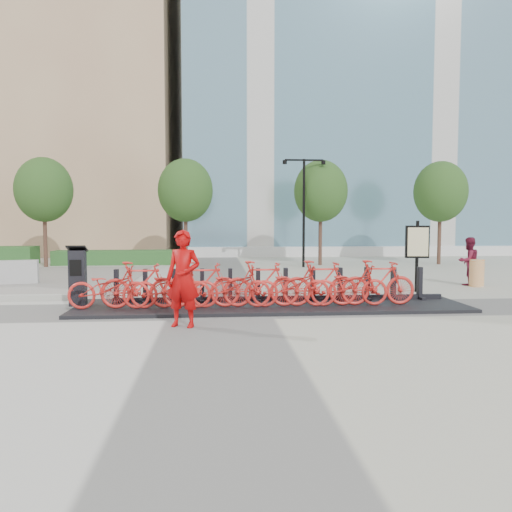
{
  "coord_description": "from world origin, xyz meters",
  "views": [
    {
      "loc": [
        -0.1,
        -11.93,
        2.14
      ],
      "look_at": [
        1.0,
        1.5,
        1.2
      ],
      "focal_mm": 35.0,
      "sensor_mm": 36.0,
      "label": 1
    }
  ],
  "objects": [
    {
      "name": "streetlamp",
      "position": [
        4.0,
        11.0,
        3.13
      ],
      "size": [
        2.0,
        0.2,
        5.0
      ],
      "color": "black",
      "rests_on": "ground"
    },
    {
      "name": "dock_pad",
      "position": [
        1.3,
        0.3,
        0.04
      ],
      "size": [
        9.6,
        2.4,
        0.08
      ],
      "primitive_type": "cube",
      "color": "black",
      "rests_on": "ground"
    },
    {
      "name": "ground",
      "position": [
        0.0,
        0.0,
        0.0
      ],
      "size": [
        120.0,
        120.0,
        0.0
      ],
      "primitive_type": "plane",
      "color": "#A0A08B"
    },
    {
      "name": "tree_1",
      "position": [
        -1.5,
        12.0,
        3.59
      ],
      "size": [
        2.6,
        2.6,
        5.1
      ],
      "color": "brown",
      "rests_on": "ground"
    },
    {
      "name": "tree_2",
      "position": [
        5.0,
        12.0,
        3.59
      ],
      "size": [
        2.6,
        2.6,
        5.1
      ],
      "color": "brown",
      "rests_on": "ground"
    },
    {
      "name": "worker_red",
      "position": [
        -0.75,
        -1.83,
        0.99
      ],
      "size": [
        0.83,
        0.68,
        1.97
      ],
      "primitive_type": "imported",
      "rotation": [
        0.0,
        0.0,
        -0.34
      ],
      "color": "#A90506",
      "rests_on": "ground"
    },
    {
      "name": "glass_building",
      "position": [
        14.0,
        26.0,
        12.0
      ],
      "size": [
        32.0,
        16.0,
        24.0
      ],
      "primitive_type": "cube",
      "color": "teal",
      "rests_on": "ground"
    },
    {
      "name": "bike_5",
      "position": [
        1.0,
        -0.05,
        0.64
      ],
      "size": [
        1.85,
        0.52,
        1.11
      ],
      "primitive_type": "imported",
      "rotation": [
        0.0,
        0.0,
        1.57
      ],
      "color": "red",
      "rests_on": "dock_pad"
    },
    {
      "name": "construction_barrel",
      "position": [
        8.47,
        3.73,
        0.45
      ],
      "size": [
        0.55,
        0.55,
        0.89
      ],
      "primitive_type": "cylinder",
      "rotation": [
        0.0,
        0.0,
        -0.21
      ],
      "color": "orange",
      "rests_on": "ground"
    },
    {
      "name": "bike_3",
      "position": [
        -0.44,
        -0.05,
        0.64
      ],
      "size": [
        1.85,
        0.52,
        1.11
      ],
      "primitive_type": "imported",
      "rotation": [
        0.0,
        0.0,
        1.57
      ],
      "color": "red",
      "rests_on": "dock_pad"
    },
    {
      "name": "bike_0",
      "position": [
        -2.6,
        -0.05,
        0.58
      ],
      "size": [
        1.91,
        0.67,
        1.0
      ],
      "primitive_type": "imported",
      "rotation": [
        0.0,
        0.0,
        1.57
      ],
      "color": "red",
      "rests_on": "dock_pad"
    },
    {
      "name": "jersey_barrier",
      "position": [
        -7.25,
        5.68,
        0.4
      ],
      "size": [
        2.12,
        1.01,
        0.79
      ],
      "primitive_type": "cube",
      "rotation": [
        0.0,
        0.0,
        0.23
      ],
      "color": "#B6B6B6",
      "rests_on": "ground"
    },
    {
      "name": "bike_4",
      "position": [
        0.28,
        -0.05,
        0.58
      ],
      "size": [
        1.91,
        0.67,
        1.0
      ],
      "primitive_type": "imported",
      "rotation": [
        0.0,
        0.0,
        1.57
      ],
      "color": "red",
      "rests_on": "dock_pad"
    },
    {
      "name": "bike_7",
      "position": [
        2.44,
        -0.05,
        0.64
      ],
      "size": [
        1.85,
        0.52,
        1.11
      ],
      "primitive_type": "imported",
      "rotation": [
        0.0,
        0.0,
        1.57
      ],
      "color": "red",
      "rests_on": "dock_pad"
    },
    {
      "name": "hedge_b",
      "position": [
        -5.0,
        13.2,
        0.35
      ],
      "size": [
        6.0,
        1.2,
        0.7
      ],
      "primitive_type": "cube",
      "color": "#1E4D21",
      "rests_on": "ground"
    },
    {
      "name": "bike_1",
      "position": [
        -1.88,
        -0.05,
        0.64
      ],
      "size": [
        1.85,
        0.52,
        1.11
      ],
      "primitive_type": "imported",
      "rotation": [
        0.0,
        0.0,
        1.57
      ],
      "color": "red",
      "rests_on": "dock_pad"
    },
    {
      "name": "map_sign",
      "position": [
        5.98,
        2.64,
        1.43
      ],
      "size": [
        0.71,
        0.22,
        2.16
      ],
      "rotation": [
        0.0,
        0.0,
        -0.15
      ],
      "color": "black",
      "rests_on": "ground"
    },
    {
      "name": "tree_0",
      "position": [
        -8.0,
        12.0,
        3.59
      ],
      "size": [
        2.6,
        2.6,
        5.1
      ],
      "color": "brown",
      "rests_on": "ground"
    },
    {
      "name": "dock_rail_posts",
      "position": [
        1.36,
        0.77,
        0.51
      ],
      "size": [
        8.02,
        0.5,
        0.85
      ],
      "primitive_type": null,
      "color": "black",
      "rests_on": "dock_pad"
    },
    {
      "name": "kiosk",
      "position": [
        -3.46,
        0.49,
        0.79
      ],
      "size": [
        0.47,
        0.4,
        1.48
      ],
      "rotation": [
        0.0,
        0.0,
        0.05
      ],
      "color": "black",
      "rests_on": "dock_pad"
    },
    {
      "name": "bike_9",
      "position": [
        3.88,
        -0.05,
        0.64
      ],
      "size": [
        1.85,
        0.52,
        1.11
      ],
      "primitive_type": "imported",
      "rotation": [
        0.0,
        0.0,
        1.57
      ],
      "color": "red",
      "rests_on": "dock_pad"
    },
    {
      "name": "bike_8",
      "position": [
        3.16,
        -0.05,
        0.58
      ],
      "size": [
        1.91,
        0.67,
        1.0
      ],
      "primitive_type": "imported",
      "rotation": [
        0.0,
        0.0,
        1.57
      ],
      "color": "red",
      "rests_on": "dock_pad"
    },
    {
      "name": "bike_6",
      "position": [
        1.72,
        -0.05,
        0.58
      ],
      "size": [
        1.91,
        0.67,
        1.0
      ],
      "primitive_type": "imported",
      "rotation": [
        0.0,
        0.0,
        1.57
      ],
      "color": "red",
      "rests_on": "dock_pad"
    },
    {
      "name": "bike_2",
      "position": [
        -1.16,
        -0.05,
        0.58
      ],
      "size": [
        1.91,
        0.67,
        1.0
      ],
      "primitive_type": "imported",
      "rotation": [
        0.0,
        0.0,
        1.57
      ],
      "color": "red",
      "rests_on": "dock_pad"
    },
    {
      "name": "tree_3",
      "position": [
        11.0,
        12.0,
        3.59
      ],
      "size": [
        2.6,
        2.6,
        5.1
      ],
      "color": "brown",
      "rests_on": "ground"
    },
    {
      "name": "pedestrian",
      "position": [
        8.34,
        4.03,
        0.8
      ],
      "size": [
        0.92,
        0.81,
        1.61
      ],
      "primitive_type": "imported",
      "rotation": [
        0.0,
        0.0,
        3.43
      ],
      "color": "maroon",
      "rests_on": "ground"
    }
  ]
}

